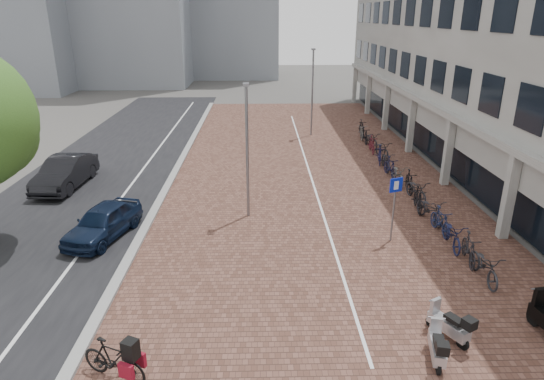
% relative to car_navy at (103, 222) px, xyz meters
% --- Properties ---
extents(ground, '(140.00, 140.00, 0.00)m').
position_rel_car_navy_xyz_m(ground, '(6.50, -4.43, -0.65)').
color(ground, '#474442').
rests_on(ground, ground).
extents(plaza_brick, '(14.50, 42.00, 0.04)m').
position_rel_car_navy_xyz_m(plaza_brick, '(8.50, 7.57, -0.64)').
color(plaza_brick, brown).
rests_on(plaza_brick, ground).
extents(street_asphalt, '(8.00, 50.00, 0.03)m').
position_rel_car_navy_xyz_m(street_asphalt, '(-2.50, 7.57, -0.65)').
color(street_asphalt, black).
rests_on(street_asphalt, ground).
extents(curb, '(0.35, 42.00, 0.14)m').
position_rel_car_navy_xyz_m(curb, '(1.40, 7.57, -0.58)').
color(curb, gray).
rests_on(curb, ground).
extents(lane_line, '(0.12, 44.00, 0.00)m').
position_rel_car_navy_xyz_m(lane_line, '(-0.50, 7.57, -0.63)').
color(lane_line, white).
rests_on(lane_line, street_asphalt).
extents(parking_line, '(0.10, 30.00, 0.00)m').
position_rel_car_navy_xyz_m(parking_line, '(8.70, 7.57, -0.62)').
color(parking_line, white).
rests_on(parking_line, plaza_brick).
extents(office_building, '(8.40, 40.00, 15.00)m').
position_rel_car_navy_xyz_m(office_building, '(19.47, 11.57, 7.79)').
color(office_building, '#A3A39D').
rests_on(office_building, ground).
extents(car_navy, '(2.54, 4.10, 1.30)m').
position_rel_car_navy_xyz_m(car_navy, '(0.00, 0.00, 0.00)').
color(car_navy, black).
rests_on(car_navy, ground).
extents(car_dark, '(1.89, 4.69, 1.51)m').
position_rel_car_navy_xyz_m(car_dark, '(-3.62, 5.74, 0.11)').
color(car_dark, black).
rests_on(car_dark, ground).
extents(hero_bike, '(1.82, 1.19, 1.25)m').
position_rel_car_navy_xyz_m(hero_bike, '(2.57, -7.55, -0.10)').
color(hero_bike, black).
rests_on(hero_bike, ground).
extents(scooter_front, '(1.07, 1.45, 0.97)m').
position_rel_car_navy_xyz_m(scooter_front, '(10.94, -6.31, -0.17)').
color(scooter_front, '#B6B5BB').
rests_on(scooter_front, ground).
extents(scooter_back, '(0.71, 1.43, 0.94)m').
position_rel_car_navy_xyz_m(scooter_back, '(10.34, -7.13, -0.18)').
color(scooter_back, '#B9B9BF').
rests_on(scooter_back, ground).
extents(parking_sign, '(0.51, 0.23, 2.55)m').
position_rel_car_navy_xyz_m(parking_sign, '(10.95, -0.63, 1.07)').
color(parking_sign, slate).
rests_on(parking_sign, ground).
extents(lamp_near, '(0.12, 0.12, 5.54)m').
position_rel_car_navy_xyz_m(lamp_near, '(5.50, 1.90, 2.12)').
color(lamp_near, slate).
rests_on(lamp_near, ground).
extents(lamp_far, '(0.12, 0.12, 5.90)m').
position_rel_car_navy_xyz_m(lamp_far, '(9.66, 16.06, 2.30)').
color(lamp_far, gray).
rests_on(lamp_far, ground).
extents(bike_row, '(1.32, 21.43, 1.05)m').
position_rel_car_navy_xyz_m(bike_row, '(13.08, 6.22, -0.13)').
color(bike_row, '#232328').
rests_on(bike_row, ground).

